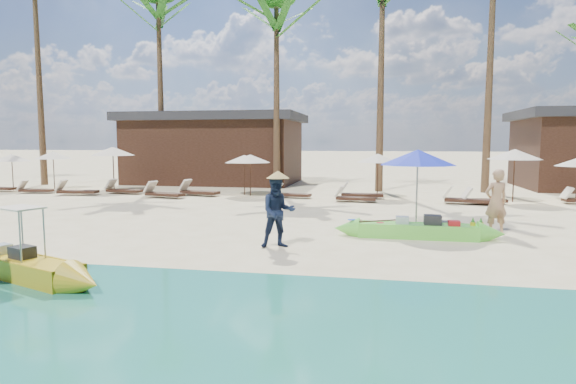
% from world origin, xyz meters
% --- Properties ---
extents(ground, '(240.00, 240.00, 0.00)m').
position_xyz_m(ground, '(0.00, 0.00, 0.00)').
color(ground, '#FDECBB').
rests_on(ground, ground).
extents(wet_sand_strip, '(240.00, 4.50, 0.01)m').
position_xyz_m(wet_sand_strip, '(0.00, -5.00, 0.00)').
color(wet_sand_strip, tan).
rests_on(wet_sand_strip, ground).
extents(green_canoe, '(4.97, 0.69, 0.63)m').
position_xyz_m(green_canoe, '(3.21, 1.73, 0.21)').
color(green_canoe, '#69E846').
rests_on(green_canoe, ground).
extents(yellow_canoe, '(5.04, 2.13, 1.36)m').
position_xyz_m(yellow_canoe, '(-4.58, -3.56, 0.22)').
color(yellow_canoe, gold).
rests_on(yellow_canoe, ground).
extents(tourist, '(0.78, 0.64, 1.83)m').
position_xyz_m(tourist, '(5.37, 2.61, 0.91)').
color(tourist, tan).
rests_on(tourist, ground).
extents(vendor_green, '(1.03, 0.93, 1.76)m').
position_xyz_m(vendor_green, '(-0.22, -0.10, 0.88)').
color(vendor_green, '#151F3A').
rests_on(vendor_green, ground).
extents(blue_umbrella, '(2.19, 2.19, 2.35)m').
position_xyz_m(blue_umbrella, '(3.26, 2.92, 2.13)').
color(blue_umbrella, '#99999E').
rests_on(blue_umbrella, ground).
extents(resort_parasol_1, '(1.87, 1.87, 1.92)m').
position_xyz_m(resort_parasol_1, '(-16.82, 10.66, 1.73)').
color(resort_parasol_1, '#3D2319').
rests_on(resort_parasol_1, ground).
extents(resort_parasol_2, '(1.98, 1.98, 2.04)m').
position_xyz_m(resort_parasol_2, '(-15.32, 11.92, 1.84)').
color(resort_parasol_2, '#3D2319').
rests_on(resort_parasol_2, ground).
extents(lounger_2_left, '(1.78, 0.80, 0.58)m').
position_xyz_m(lounger_2_left, '(-14.79, 9.71, 0.19)').
color(lounger_2_left, '#3D2319').
rests_on(lounger_2_left, ground).
extents(resort_parasol_3, '(2.24, 2.24, 2.31)m').
position_xyz_m(resort_parasol_3, '(-11.45, 11.44, 2.08)').
color(resort_parasol_3, '#3D2319').
rests_on(resort_parasol_3, ground).
extents(lounger_3_left, '(2.02, 0.84, 0.66)m').
position_xyz_m(lounger_3_left, '(-12.27, 9.34, 0.22)').
color(lounger_3_left, '#3D2319').
rests_on(lounger_3_left, ground).
extents(lounger_3_right, '(1.93, 0.75, 0.64)m').
position_xyz_m(lounger_3_right, '(-10.33, 10.28, 0.21)').
color(lounger_3_right, '#3D2319').
rests_on(lounger_3_right, ground).
extents(resort_parasol_4, '(1.88, 1.88, 1.93)m').
position_xyz_m(resort_parasol_4, '(-4.25, 10.98, 1.74)').
color(resort_parasol_4, '#3D2319').
rests_on(resort_parasol_4, ground).
extents(lounger_4_left, '(2.04, 1.02, 0.66)m').
position_xyz_m(lounger_4_left, '(-7.63, 9.12, 0.22)').
color(lounger_4_left, '#3D2319').
rests_on(lounger_4_left, ground).
extents(lounger_4_right, '(2.07, 1.01, 0.68)m').
position_xyz_m(lounger_4_right, '(-6.36, 10.20, 0.23)').
color(lounger_4_right, '#3D2319').
rests_on(lounger_4_right, ground).
extents(resort_parasol_5, '(1.91, 1.91, 1.97)m').
position_xyz_m(resort_parasol_5, '(-3.86, 10.62, 1.77)').
color(resort_parasol_5, '#3D2319').
rests_on(resort_parasol_5, ground).
extents(lounger_5_left, '(1.75, 0.70, 0.58)m').
position_xyz_m(lounger_5_left, '(-1.82, 10.15, 0.19)').
color(lounger_5_left, '#3D2319').
rests_on(lounger_5_left, ground).
extents(resort_parasol_6, '(1.97, 1.97, 2.03)m').
position_xyz_m(resort_parasol_6, '(2.09, 10.91, 1.83)').
color(resort_parasol_6, '#3D2319').
rests_on(resort_parasol_6, ground).
extents(lounger_6_left, '(1.80, 0.67, 0.60)m').
position_xyz_m(lounger_6_left, '(1.08, 9.23, 0.20)').
color(lounger_6_left, '#3D2319').
rests_on(lounger_6_left, ground).
extents(lounger_6_right, '(1.99, 0.68, 0.67)m').
position_xyz_m(lounger_6_right, '(1.28, 10.47, 0.22)').
color(lounger_6_right, '#3D2319').
rests_on(lounger_6_right, ground).
extents(resort_parasol_7, '(2.19, 2.19, 2.26)m').
position_xyz_m(resort_parasol_7, '(7.79, 10.43, 2.04)').
color(resort_parasol_7, '#3D2319').
rests_on(resort_parasol_7, ground).
extents(lounger_7_left, '(1.84, 0.78, 0.61)m').
position_xyz_m(lounger_7_left, '(6.36, 9.51, 0.20)').
color(lounger_7_left, '#3D2319').
rests_on(lounger_7_left, ground).
extents(lounger_7_right, '(2.03, 1.00, 0.66)m').
position_xyz_m(lounger_7_right, '(5.66, 9.30, 0.22)').
color(lounger_7_right, '#3D2319').
rests_on(lounger_7_right, ground).
extents(palm_2, '(2.08, 2.08, 11.33)m').
position_xyz_m(palm_2, '(-10.45, 15.08, 9.18)').
color(palm_2, brown).
rests_on(palm_2, ground).
extents(palm_3, '(2.08, 2.08, 10.52)m').
position_xyz_m(palm_3, '(-3.36, 14.27, 8.58)').
color(palm_3, brown).
rests_on(palm_3, ground).
extents(palm_4, '(2.08, 2.08, 11.70)m').
position_xyz_m(palm_4, '(2.15, 14.01, 9.45)').
color(palm_4, brown).
rests_on(palm_4, ground).
extents(pavilion_west, '(10.80, 6.60, 4.30)m').
position_xyz_m(pavilion_west, '(-8.00, 17.50, 2.19)').
color(pavilion_west, '#3D2319').
rests_on(pavilion_west, ground).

